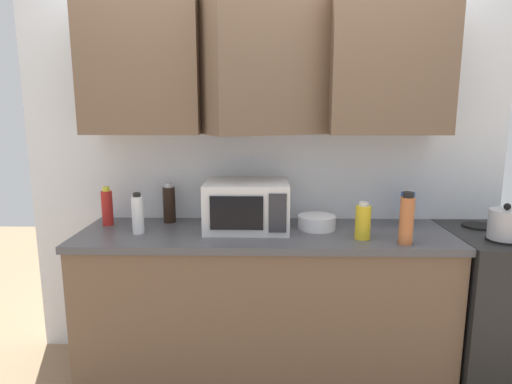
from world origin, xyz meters
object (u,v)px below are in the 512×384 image
stove_range (512,308)px  bottle_red_sauce (108,207)px  bottle_white_jar (138,214)px  bottle_yellow_mustard (363,222)px  bottle_soy_dark (170,204)px  microwave (247,206)px  kettle (506,224)px  bottle_blue_cleaner (407,209)px  bowl_ceramic_small (317,222)px  bottle_spice_jar (407,219)px

stove_range → bottle_red_sauce: size_ratio=3.88×
bottle_red_sauce → bottle_white_jar: bearing=-36.8°
bottle_yellow_mustard → bottle_soy_dark: bottle_soy_dark is taller
microwave → bottle_white_jar: (-0.61, -0.10, -0.03)m
kettle → bottle_blue_cleaner: 0.51m
bottle_soy_dark → bowl_ceramic_small: (0.89, -0.14, -0.08)m
bottle_soy_dark → bottle_yellow_mustard: bearing=-16.5°
stove_range → bottle_white_jar: bearing=-179.0°
bottle_yellow_mustard → bowl_ceramic_small: (-0.22, 0.19, -0.06)m
microwave → bottle_spice_jar: size_ratio=1.74×
bottle_blue_cleaner → bottle_white_jar: bearing=-173.1°
bottle_blue_cleaner → bottle_spice_jar: (-0.12, -0.35, 0.03)m
stove_range → microwave: size_ratio=1.90×
microwave → bottle_yellow_mustard: (0.63, -0.18, -0.04)m
bottle_spice_jar → bottle_red_sauce: bearing=168.4°
kettle → bottle_blue_cleaner: size_ratio=0.86×
kettle → bowl_ceramic_small: 0.99m
bottle_blue_cleaner → bottle_red_sauce: bearing=-179.7°
bottle_red_sauce → bottle_blue_cleaner: bearing=0.3°
bottle_white_jar → bowl_ceramic_small: size_ratio=1.06×
kettle → bottle_red_sauce: (-2.22, 0.28, 0.02)m
bottle_blue_cleaner → bottle_yellow_mustard: bearing=-140.3°
bottle_blue_cleaner → bottle_red_sauce: bottle_red_sauce is taller
microwave → bottle_yellow_mustard: size_ratio=2.36×
kettle → bottle_yellow_mustard: kettle is taller
bottle_yellow_mustard → bottle_white_jar: 1.24m
microwave → bottle_blue_cleaner: bearing=5.1°
bottle_white_jar → bottle_soy_dark: bearing=64.2°
stove_range → bottle_yellow_mustard: 1.07m
stove_range → bottle_soy_dark: (-2.03, 0.22, 0.56)m
bottle_yellow_mustard → bottle_blue_cleaner: 0.42m
kettle → bottle_spice_jar: bottle_spice_jar is taller
bottle_red_sauce → bottle_soy_dark: (0.36, 0.08, 0.01)m
bottle_yellow_mustard → bottle_red_sauce: bottle_red_sauce is taller
bottle_yellow_mustard → bottle_soy_dark: 1.17m
kettle → bottle_blue_cleaner: (-0.42, 0.29, 0.02)m
kettle → bottle_yellow_mustard: bearing=178.1°
bottle_spice_jar → microwave: bearing=162.2°
bottle_white_jar → bowl_ceramic_small: bearing=6.5°
stove_range → microwave: bearing=177.6°
bottle_blue_cleaner → bowl_ceramic_small: bearing=-172.5°
bottle_yellow_mustard → bowl_ceramic_small: size_ratio=0.93×
bottle_soy_dark → bowl_ceramic_small: 0.91m
kettle → bottle_white_jar: 1.99m
stove_range → bottle_spice_jar: 0.94m
kettle → bottle_soy_dark: bottle_soy_dark is taller
stove_range → bottle_red_sauce: (-2.39, 0.14, 0.56)m
microwave → bottle_red_sauce: microwave is taller
kettle → bottle_blue_cleaner: bottle_blue_cleaner is taller
microwave → bottle_soy_dark: bearing=162.8°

